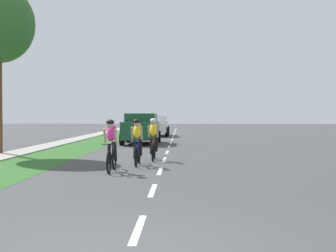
% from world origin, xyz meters
% --- Properties ---
extents(ground_plane, '(120.00, 120.00, 0.00)m').
position_xyz_m(ground_plane, '(0.00, 20.00, 0.00)').
color(ground_plane, '#424244').
extents(grass_verge, '(2.52, 70.00, 0.01)m').
position_xyz_m(grass_verge, '(-4.73, 20.00, 0.00)').
color(grass_verge, '#2D6026').
rests_on(grass_verge, ground_plane).
extents(sidewalk_concrete, '(1.28, 70.00, 0.10)m').
position_xyz_m(sidewalk_concrete, '(-6.62, 20.00, 0.00)').
color(sidewalk_concrete, '#9E998E').
rests_on(sidewalk_concrete, ground_plane).
extents(lane_markings_center, '(0.12, 54.30, 0.01)m').
position_xyz_m(lane_markings_center, '(0.00, 24.00, 0.00)').
color(lane_markings_center, white).
rests_on(lane_markings_center, ground_plane).
extents(cyclist_lead, '(0.42, 1.72, 1.58)m').
position_xyz_m(cyclist_lead, '(-1.45, 8.07, 0.81)').
color(cyclist_lead, black).
rests_on(cyclist_lead, ground_plane).
extents(cyclist_trailing, '(0.42, 1.72, 1.58)m').
position_xyz_m(cyclist_trailing, '(-0.84, 9.81, 0.81)').
color(cyclist_trailing, black).
rests_on(cyclist_trailing, ground_plane).
extents(cyclist_distant, '(0.42, 1.72, 1.58)m').
position_xyz_m(cyclist_distant, '(-0.40, 11.59, 0.81)').
color(cyclist_distant, black).
rests_on(cyclist_distant, ground_plane).
extents(suv_dark_green, '(2.15, 4.70, 1.79)m').
position_xyz_m(suv_dark_green, '(-1.72, 21.30, 0.95)').
color(suv_dark_green, '#194C2D').
rests_on(suv_dark_green, ground_plane).
extents(pickup_white, '(2.22, 5.10, 1.64)m').
position_xyz_m(pickup_white, '(-1.47, 30.88, 0.83)').
color(pickup_white, silver).
rests_on(pickup_white, ground_plane).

